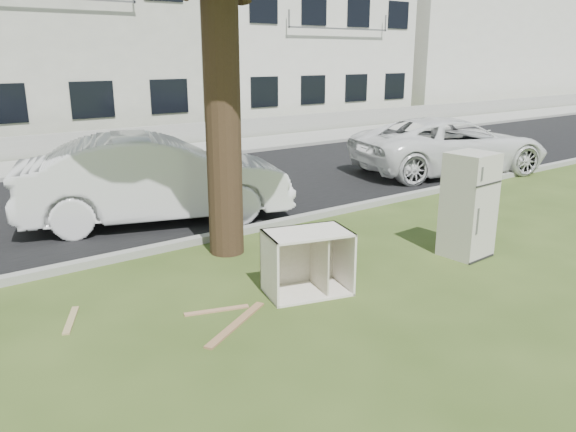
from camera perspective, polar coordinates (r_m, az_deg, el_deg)
ground at (r=7.84m, az=3.10°, el=-6.64°), size 120.00×120.00×0.00m
road at (r=12.81m, az=-14.20°, el=1.93°), size 120.00×7.00×0.01m
kerb_near at (r=9.73m, az=-6.10°, el=-2.13°), size 120.00×0.18×0.12m
kerb_far at (r=16.09m, az=-19.10°, el=4.33°), size 120.00×0.18×0.12m
sidewalk at (r=17.46m, az=-20.57°, el=5.06°), size 120.00×2.80×0.01m
low_wall at (r=18.93m, az=-22.06°, el=6.76°), size 120.00×0.15×0.70m
townhouse_center at (r=23.53m, az=-26.17°, el=16.19°), size 11.22×8.16×7.44m
townhouse_right at (r=28.43m, az=-0.65°, el=16.84°), size 10.20×8.16×6.84m
filler_right at (r=38.64m, az=16.65°, el=15.65°), size 16.00×9.00×6.40m
fridge at (r=9.02m, az=17.88°, el=1.07°), size 0.70×0.65×1.62m
cabinet at (r=7.32m, az=1.99°, el=-4.73°), size 1.22×0.93×0.84m
plank_a at (r=6.66m, az=-5.29°, el=-10.86°), size 1.13×0.70×0.02m
plank_b at (r=7.02m, az=-7.25°, el=-9.48°), size 0.78×0.32×0.02m
plank_c at (r=7.20m, az=-21.19°, el=-9.83°), size 0.38×0.69×0.02m
car_center at (r=10.73m, az=-13.24°, el=3.74°), size 5.21×3.14×1.62m
car_right at (r=15.54m, az=16.18°, el=6.92°), size 5.70×3.76×1.46m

